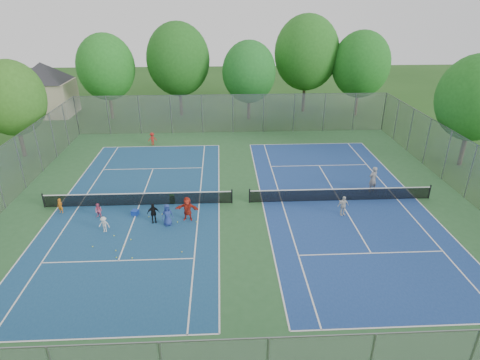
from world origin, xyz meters
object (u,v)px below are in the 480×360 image
net_left (139,199)px  ball_hopper (172,199)px  net_right (340,195)px  instructor (373,179)px  ball_crate (135,213)px

net_left → ball_hopper: 2.26m
ball_hopper → net_right: bearing=-1.1°
net_left → net_right: (14.00, 0.00, 0.00)m
ball_hopper → instructor: (14.48, 1.14, 0.67)m
ball_crate → instructor: 17.00m
ball_crate → instructor: instructor is taller
ball_crate → net_right: bearing=5.4°
net_left → net_right: size_ratio=1.00×
ball_crate → ball_hopper: bearing=34.2°
net_right → ball_crate: 14.10m
net_left → ball_hopper: (2.24, 0.22, -0.14)m
instructor → ball_hopper: bearing=-17.8°
net_left → ball_crate: bearing=-91.5°
net_left → ball_hopper: size_ratio=20.70×
net_right → ball_crate: size_ratio=32.52×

